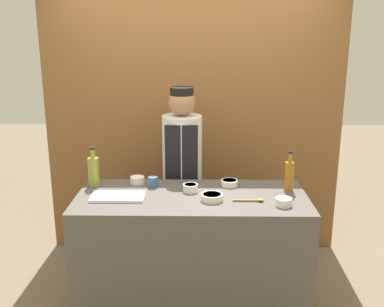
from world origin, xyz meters
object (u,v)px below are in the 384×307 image
(cutting_board, at_px, (118,197))
(cup_blue, at_px, (153,182))
(bottle_oil, at_px, (94,170))
(wooden_spoon, at_px, (252,200))
(sauce_bowl_purple, at_px, (137,180))
(sauce_bowl_brown, at_px, (212,197))
(sauce_bowl_green, at_px, (190,188))
(bottle_amber, at_px, (289,175))
(sauce_bowl_white, at_px, (229,182))
(chef_center, at_px, (182,174))
(sauce_bowl_yellow, at_px, (284,201))

(cutting_board, height_order, cup_blue, cup_blue)
(cutting_board, distance_m, bottle_oil, 0.38)
(bottle_oil, bearing_deg, wooden_spoon, -15.41)
(sauce_bowl_purple, relative_size, cutting_board, 0.29)
(sauce_bowl_brown, xyz_separation_m, cutting_board, (-0.68, 0.03, -0.02))
(sauce_bowl_green, bearing_deg, bottle_oil, 169.90)
(sauce_bowl_purple, distance_m, cup_blue, 0.15)
(sauce_bowl_purple, bearing_deg, sauce_bowl_green, -23.46)
(cutting_board, xyz_separation_m, bottle_amber, (1.26, 0.18, 0.11))
(bottle_oil, xyz_separation_m, wooden_spoon, (1.19, -0.33, -0.11))
(sauce_bowl_brown, bearing_deg, sauce_bowl_white, 64.87)
(sauce_bowl_brown, height_order, sauce_bowl_white, same)
(sauce_bowl_purple, distance_m, sauce_bowl_brown, 0.68)
(wooden_spoon, xyz_separation_m, chef_center, (-0.52, 0.71, -0.05))
(bottle_amber, bearing_deg, sauce_bowl_brown, -160.09)
(sauce_bowl_purple, bearing_deg, sauce_bowl_white, -3.79)
(sauce_bowl_purple, bearing_deg, bottle_oil, -171.45)
(sauce_bowl_yellow, distance_m, chef_center, 1.07)
(sauce_bowl_purple, bearing_deg, chef_center, 44.39)
(sauce_bowl_yellow, xyz_separation_m, sauce_bowl_white, (-0.35, 0.40, -0.00))
(sauce_bowl_purple, xyz_separation_m, cup_blue, (0.13, -0.08, 0.01))
(cup_blue, bearing_deg, sauce_bowl_green, -19.50)
(sauce_bowl_white, distance_m, cup_blue, 0.59)
(sauce_bowl_green, bearing_deg, sauce_bowl_purple, 156.54)
(sauce_bowl_brown, height_order, chef_center, chef_center)
(cup_blue, bearing_deg, bottle_oil, 176.18)
(sauce_bowl_white, height_order, bottle_oil, bottle_oil)
(bottle_amber, bearing_deg, cup_blue, 176.36)
(sauce_bowl_yellow, relative_size, wooden_spoon, 0.51)
(sauce_bowl_yellow, height_order, sauce_bowl_white, sauce_bowl_yellow)
(sauce_bowl_brown, distance_m, bottle_amber, 0.63)
(sauce_bowl_purple, bearing_deg, cup_blue, -31.44)
(bottle_oil, relative_size, cup_blue, 3.87)
(sauce_bowl_purple, xyz_separation_m, bottle_amber, (1.16, -0.15, 0.09))
(sauce_bowl_yellow, bearing_deg, wooden_spoon, 160.77)
(sauce_bowl_white, bearing_deg, cup_blue, -176.87)
(bottle_amber, height_order, chef_center, chef_center)
(bottle_oil, bearing_deg, sauce_bowl_green, -10.10)
(sauce_bowl_purple, xyz_separation_m, cutting_board, (-0.10, -0.32, -0.02))
(sauce_bowl_purple, relative_size, sauce_bowl_brown, 0.70)
(sauce_bowl_white, height_order, cutting_board, sauce_bowl_white)
(sauce_bowl_brown, xyz_separation_m, bottle_oil, (-0.91, 0.31, 0.09))
(bottle_oil, bearing_deg, chef_center, 29.81)
(sauce_bowl_yellow, xyz_separation_m, cup_blue, (-0.94, 0.37, 0.01))
(bottle_amber, bearing_deg, chef_center, 149.52)
(wooden_spoon, relative_size, chef_center, 0.13)
(sauce_bowl_green, distance_m, cutting_board, 0.54)
(cutting_board, xyz_separation_m, bottle_oil, (-0.23, 0.27, 0.11))
(sauce_bowl_brown, xyz_separation_m, sauce_bowl_green, (-0.16, 0.17, 0.01))
(cup_blue, relative_size, chef_center, 0.05)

